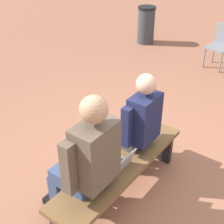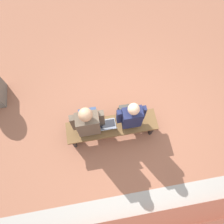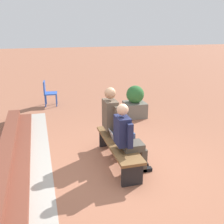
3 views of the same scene
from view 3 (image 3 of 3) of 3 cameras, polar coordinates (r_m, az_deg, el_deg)
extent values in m
plane|color=#9E6047|center=(5.05, 1.37, -12.51)|extent=(60.00, 60.00, 0.00)
cube|color=#A8A399|center=(5.11, -15.14, -12.76)|extent=(7.17, 0.40, 0.01)
cube|color=brown|center=(5.11, -20.93, -12.48)|extent=(6.37, 0.60, 0.15)
cube|color=brown|center=(5.06, -22.84, -11.11)|extent=(6.37, 0.30, 0.15)
cube|color=brown|center=(5.10, 1.36, -6.78)|extent=(1.80, 0.44, 0.05)
cube|color=black|center=(4.54, 4.40, -13.46)|extent=(0.06, 0.37, 0.40)
cube|color=black|center=(5.90, -0.96, -5.60)|extent=(0.06, 0.37, 0.40)
cube|color=#4C473D|center=(4.81, 4.55, -7.41)|extent=(0.32, 0.37, 0.13)
cube|color=#4C473D|center=(4.93, 6.86, -10.47)|extent=(0.10, 0.11, 0.45)
cube|color=black|center=(5.05, 7.38, -12.29)|extent=(0.10, 0.22, 0.06)
cube|color=#4C473D|center=(5.07, 6.13, -9.61)|extent=(0.10, 0.11, 0.45)
cube|color=black|center=(5.18, 6.64, -11.40)|extent=(0.10, 0.22, 0.06)
cube|color=#1E2347|center=(4.62, 2.26, -4.09)|extent=(0.35, 0.22, 0.52)
cube|color=maroon|center=(4.67, 3.61, -4.36)|extent=(0.05, 0.01, 0.31)
cube|color=#1E2347|center=(4.45, 3.95, -5.26)|extent=(0.08, 0.09, 0.44)
cube|color=#1E2347|center=(4.84, 2.17, -3.25)|extent=(0.08, 0.09, 0.44)
sphere|color=#DBAD89|center=(4.48, 2.32, 0.53)|extent=(0.20, 0.20, 0.20)
cube|color=#384C75|center=(5.50, 1.93, -3.89)|extent=(0.36, 0.42, 0.15)
cube|color=#384C75|center=(5.59, 4.26, -6.75)|extent=(0.12, 0.13, 0.45)
cube|color=black|center=(5.70, 4.81, -8.39)|extent=(0.12, 0.25, 0.07)
cube|color=#384C75|center=(5.76, 3.62, -5.99)|extent=(0.12, 0.13, 0.45)
cube|color=black|center=(5.85, 4.16, -7.60)|extent=(0.12, 0.25, 0.07)
cube|color=brown|center=(5.31, -0.39, -0.48)|extent=(0.40, 0.25, 0.59)
cube|color=brown|center=(5.11, 1.15, -1.51)|extent=(0.09, 0.10, 0.50)
cube|color=brown|center=(5.56, -0.36, 0.18)|extent=(0.09, 0.10, 0.50)
sphere|color=tan|center=(5.18, -0.41, 4.13)|extent=(0.23, 0.23, 0.23)
cube|color=#9EA0A5|center=(5.17, 1.53, -6.02)|extent=(0.32, 0.22, 0.02)
cube|color=#2D2D33|center=(5.17, 1.64, -5.89)|extent=(0.29, 0.15, 0.00)
cube|color=#9EA0A5|center=(5.09, 0.02, -5.12)|extent=(0.32, 0.07, 0.19)
cube|color=#33519E|center=(5.09, 0.11, -5.11)|extent=(0.28, 0.06, 0.17)
cube|color=#2D56B7|center=(9.09, -13.21, 3.98)|extent=(0.46, 0.46, 0.04)
cube|color=#2D56B7|center=(9.05, -14.51, 5.26)|extent=(0.40, 0.08, 0.40)
cylinder|color=#2D56B7|center=(8.96, -12.02, 2.41)|extent=(0.04, 0.04, 0.40)
cylinder|color=#2D56B7|center=(9.31, -11.96, 3.00)|extent=(0.04, 0.04, 0.40)
cylinder|color=#2D56B7|center=(8.98, -14.31, 2.28)|extent=(0.04, 0.04, 0.40)
cylinder|color=#2D56B7|center=(9.33, -14.16, 2.87)|extent=(0.04, 0.04, 0.40)
cube|color=#6B665B|center=(7.82, 4.97, 0.57)|extent=(0.60, 0.60, 0.44)
sphere|color=#2D6B33|center=(7.69, 5.07, 3.83)|extent=(0.52, 0.52, 0.52)
camera|label=1|loc=(6.40, -16.63, 17.32)|focal=50.00mm
camera|label=2|loc=(5.04, -19.22, 39.96)|focal=35.00mm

